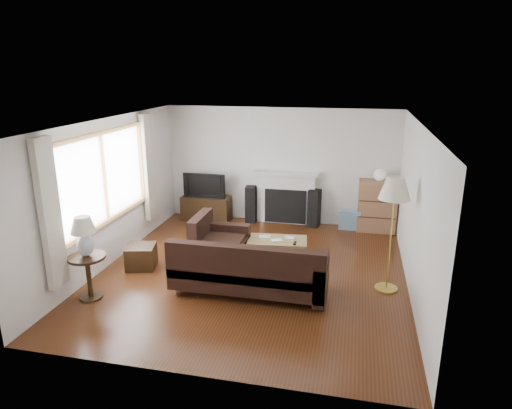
% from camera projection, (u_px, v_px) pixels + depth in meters
% --- Properties ---
extents(room, '(5.10, 5.60, 2.54)m').
position_uv_depth(room, '(252.00, 201.00, 7.29)').
color(room, '#482310').
rests_on(room, ground).
extents(window, '(0.12, 2.74, 1.54)m').
position_uv_depth(window, '(105.00, 178.00, 7.53)').
color(window, olive).
rests_on(window, room).
extents(curtain_near, '(0.10, 0.35, 2.10)m').
position_uv_depth(curtain_near, '(50.00, 214.00, 6.14)').
color(curtain_near, beige).
rests_on(curtain_near, room).
extents(curtain_far, '(0.10, 0.35, 2.10)m').
position_uv_depth(curtain_far, '(148.00, 168.00, 8.98)').
color(curtain_far, beige).
rests_on(curtain_far, room).
extents(fireplace, '(1.40, 0.26, 1.15)m').
position_uv_depth(fireplace, '(286.00, 198.00, 9.93)').
color(fireplace, white).
rests_on(fireplace, room).
extents(tv_stand, '(1.08, 0.48, 0.54)m').
position_uv_depth(tv_stand, '(207.00, 208.00, 10.23)').
color(tv_stand, black).
rests_on(tv_stand, ground).
extents(television, '(0.95, 0.12, 0.54)m').
position_uv_depth(television, '(206.00, 185.00, 10.07)').
color(television, black).
rests_on(television, tv_stand).
extents(speaker_left, '(0.24, 0.28, 0.80)m').
position_uv_depth(speaker_left, '(251.00, 204.00, 10.05)').
color(speaker_left, black).
rests_on(speaker_left, ground).
extents(speaker_right, '(0.28, 0.31, 0.81)m').
position_uv_depth(speaker_right, '(314.00, 208.00, 9.76)').
color(speaker_right, black).
rests_on(speaker_right, ground).
extents(bookshelf, '(0.79, 0.37, 1.08)m').
position_uv_depth(bookshelf, '(377.00, 206.00, 9.43)').
color(bookshelf, '#8D5F41').
rests_on(bookshelf, ground).
extents(globe_lamp, '(0.24, 0.24, 0.24)m').
position_uv_depth(globe_lamp, '(380.00, 175.00, 9.24)').
color(globe_lamp, white).
rests_on(globe_lamp, bookshelf).
extents(sectional_sofa, '(2.53, 1.85, 0.82)m').
position_uv_depth(sectional_sofa, '(250.00, 267.00, 6.89)').
color(sectional_sofa, black).
rests_on(sectional_sofa, ground).
extents(coffee_table, '(1.09, 0.67, 0.40)m').
position_uv_depth(coffee_table, '(277.00, 250.00, 8.07)').
color(coffee_table, olive).
rests_on(coffee_table, ground).
extents(footstool, '(0.57, 0.57, 0.40)m').
position_uv_depth(footstool, '(141.00, 257.00, 7.79)').
color(footstool, black).
rests_on(footstool, ground).
extents(floor_lamp, '(0.61, 0.61, 1.79)m').
position_uv_depth(floor_lamp, '(391.00, 235.00, 6.81)').
color(floor_lamp, gold).
rests_on(floor_lamp, ground).
extents(side_table, '(0.54, 0.54, 0.68)m').
position_uv_depth(side_table, '(89.00, 277.00, 6.71)').
color(side_table, black).
rests_on(side_table, ground).
extents(table_lamp, '(0.37, 0.37, 0.59)m').
position_uv_depth(table_lamp, '(84.00, 237.00, 6.53)').
color(table_lamp, silver).
rests_on(table_lamp, side_table).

